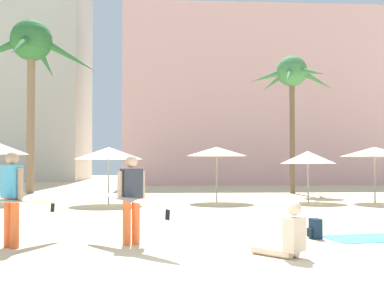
{
  "coord_description": "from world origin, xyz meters",
  "views": [
    {
      "loc": [
        -0.9,
        -6.5,
        1.56
      ],
      "look_at": [
        -0.17,
        5.78,
        1.87
      ],
      "focal_mm": 42.37,
      "sensor_mm": 36.0,
      "label": 1
    }
  ],
  "objects_px": {
    "palm_tree_center": "(292,77)",
    "cafe_umbrella_4": "(375,152)",
    "cafe_umbrella_3": "(109,153)",
    "palm_tree_left": "(32,50)",
    "cafe_umbrella_2": "(217,151)",
    "cafe_umbrella_1": "(308,157)",
    "beach_towel": "(370,238)",
    "backpack": "(315,229)",
    "person_far_right": "(131,197)",
    "person_mid_right": "(287,237)",
    "person_mid_center": "(10,197)"
  },
  "relations": [
    {
      "from": "palm_tree_center",
      "to": "cafe_umbrella_4",
      "type": "xyz_separation_m",
      "value": [
        1.68,
        -6.18,
        -4.24
      ]
    },
    {
      "from": "cafe_umbrella_3",
      "to": "cafe_umbrella_4",
      "type": "bearing_deg",
      "value": 0.26
    },
    {
      "from": "palm_tree_left",
      "to": "cafe_umbrella_2",
      "type": "height_order",
      "value": "palm_tree_left"
    },
    {
      "from": "palm_tree_center",
      "to": "palm_tree_left",
      "type": "bearing_deg",
      "value": 176.66
    },
    {
      "from": "cafe_umbrella_1",
      "to": "beach_towel",
      "type": "relative_size",
      "value": 1.25
    },
    {
      "from": "palm_tree_left",
      "to": "cafe_umbrella_1",
      "type": "height_order",
      "value": "palm_tree_left"
    },
    {
      "from": "palm_tree_left",
      "to": "cafe_umbrella_3",
      "type": "distance_m",
      "value": 10.48
    },
    {
      "from": "palm_tree_left",
      "to": "cafe_umbrella_4",
      "type": "height_order",
      "value": "palm_tree_left"
    },
    {
      "from": "palm_tree_center",
      "to": "cafe_umbrella_1",
      "type": "xyz_separation_m",
      "value": [
        -0.98,
        -5.75,
        -4.47
      ]
    },
    {
      "from": "cafe_umbrella_2",
      "to": "cafe_umbrella_4",
      "type": "bearing_deg",
      "value": -6.23
    },
    {
      "from": "cafe_umbrella_1",
      "to": "cafe_umbrella_2",
      "type": "relative_size",
      "value": 0.9
    },
    {
      "from": "palm_tree_left",
      "to": "cafe_umbrella_3",
      "type": "bearing_deg",
      "value": -54.19
    },
    {
      "from": "beach_towel",
      "to": "backpack",
      "type": "height_order",
      "value": "backpack"
    },
    {
      "from": "cafe_umbrella_3",
      "to": "person_far_right",
      "type": "height_order",
      "value": "cafe_umbrella_3"
    },
    {
      "from": "palm_tree_center",
      "to": "person_mid_right",
      "type": "distance_m",
      "value": 18.45
    },
    {
      "from": "beach_towel",
      "to": "palm_tree_center",
      "type": "bearing_deg",
      "value": 80.13
    },
    {
      "from": "cafe_umbrella_1",
      "to": "cafe_umbrella_4",
      "type": "bearing_deg",
      "value": -9.13
    },
    {
      "from": "cafe_umbrella_3",
      "to": "beach_towel",
      "type": "distance_m",
      "value": 11.06
    },
    {
      "from": "beach_towel",
      "to": "person_far_right",
      "type": "bearing_deg",
      "value": -173.49
    },
    {
      "from": "backpack",
      "to": "person_far_right",
      "type": "xyz_separation_m",
      "value": [
        -3.83,
        -0.63,
        0.74
      ]
    },
    {
      "from": "palm_tree_left",
      "to": "cafe_umbrella_2",
      "type": "distance_m",
      "value": 12.75
    },
    {
      "from": "palm_tree_left",
      "to": "person_far_right",
      "type": "height_order",
      "value": "palm_tree_left"
    },
    {
      "from": "palm_tree_left",
      "to": "cafe_umbrella_3",
      "type": "relative_size",
      "value": 3.49
    },
    {
      "from": "palm_tree_center",
      "to": "person_far_right",
      "type": "distance_m",
      "value": 18.06
    },
    {
      "from": "cafe_umbrella_3",
      "to": "person_mid_right",
      "type": "height_order",
      "value": "cafe_umbrella_3"
    },
    {
      "from": "palm_tree_center",
      "to": "cafe_umbrella_3",
      "type": "xyz_separation_m",
      "value": [
        -9.16,
        -6.23,
        -4.33
      ]
    },
    {
      "from": "palm_tree_center",
      "to": "cafe_umbrella_1",
      "type": "distance_m",
      "value": 7.35
    },
    {
      "from": "palm_tree_left",
      "to": "person_far_right",
      "type": "relative_size",
      "value": 4.14
    },
    {
      "from": "person_far_right",
      "to": "cafe_umbrella_1",
      "type": "bearing_deg",
      "value": -67.19
    },
    {
      "from": "palm_tree_center",
      "to": "cafe_umbrella_4",
      "type": "height_order",
      "value": "palm_tree_center"
    },
    {
      "from": "cafe_umbrella_1",
      "to": "backpack",
      "type": "bearing_deg",
      "value": -106.97
    },
    {
      "from": "cafe_umbrella_1",
      "to": "cafe_umbrella_2",
      "type": "xyz_separation_m",
      "value": [
        -3.79,
        0.28,
        0.25
      ]
    },
    {
      "from": "person_mid_right",
      "to": "person_far_right",
      "type": "relative_size",
      "value": 0.41
    },
    {
      "from": "cafe_umbrella_4",
      "to": "backpack",
      "type": "xyz_separation_m",
      "value": [
        -5.43,
        -8.67,
        -1.89
      ]
    },
    {
      "from": "cafe_umbrella_3",
      "to": "person_far_right",
      "type": "relative_size",
      "value": 1.18
    },
    {
      "from": "person_mid_right",
      "to": "person_mid_center",
      "type": "height_order",
      "value": "person_mid_center"
    },
    {
      "from": "cafe_umbrella_3",
      "to": "person_far_right",
      "type": "xyz_separation_m",
      "value": [
        1.57,
        -9.24,
        -1.08
      ]
    },
    {
      "from": "cafe_umbrella_4",
      "to": "person_mid_right",
      "type": "xyz_separation_m",
      "value": [
        -6.55,
        -10.57,
        -1.76
      ]
    },
    {
      "from": "cafe_umbrella_1",
      "to": "beach_towel",
      "type": "bearing_deg",
      "value": -100.0
    },
    {
      "from": "beach_towel",
      "to": "person_mid_right",
      "type": "relative_size",
      "value": 1.93
    },
    {
      "from": "cafe_umbrella_2",
      "to": "cafe_umbrella_3",
      "type": "xyz_separation_m",
      "value": [
        -4.38,
        -0.75,
        -0.1
      ]
    },
    {
      "from": "palm_tree_left",
      "to": "cafe_umbrella_1",
      "type": "relative_size",
      "value": 4.14
    },
    {
      "from": "palm_tree_center",
      "to": "person_mid_center",
      "type": "relative_size",
      "value": 2.64
    },
    {
      "from": "cafe_umbrella_1",
      "to": "cafe_umbrella_4",
      "type": "distance_m",
      "value": 2.7
    },
    {
      "from": "cafe_umbrella_4",
      "to": "backpack",
      "type": "bearing_deg",
      "value": -122.07
    },
    {
      "from": "beach_towel",
      "to": "person_mid_right",
      "type": "distance_m",
      "value": 2.96
    },
    {
      "from": "cafe_umbrella_3",
      "to": "person_mid_center",
      "type": "relative_size",
      "value": 0.95
    },
    {
      "from": "cafe_umbrella_4",
      "to": "cafe_umbrella_3",
      "type": "bearing_deg",
      "value": -179.74
    },
    {
      "from": "cafe_umbrella_4",
      "to": "beach_towel",
      "type": "height_order",
      "value": "cafe_umbrella_4"
    },
    {
      "from": "cafe_umbrella_2",
      "to": "backpack",
      "type": "distance_m",
      "value": 9.62
    }
  ]
}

